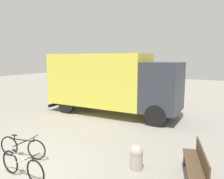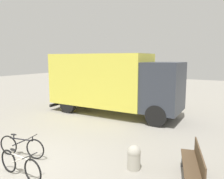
# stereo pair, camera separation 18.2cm
# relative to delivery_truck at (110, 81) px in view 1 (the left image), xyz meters

# --- Properties ---
(ground_plane) EXTENTS (60.00, 60.00, 0.00)m
(ground_plane) POSITION_rel_delivery_truck_xyz_m (0.73, -6.66, -1.85)
(ground_plane) COLOR gray
(delivery_truck) EXTENTS (7.47, 2.41, 3.36)m
(delivery_truck) POSITION_rel_delivery_truck_xyz_m (0.00, 0.00, 0.00)
(delivery_truck) COLOR #EAE04C
(delivery_truck) RESTS_ON ground
(park_bench) EXTENTS (0.86, 1.92, 0.92)m
(park_bench) POSITION_rel_delivery_truck_xyz_m (5.25, -5.10, -1.33)
(park_bench) COLOR brown
(park_bench) RESTS_ON ground
(bicycle_near) EXTENTS (1.64, 0.50, 0.73)m
(bicycle_near) POSITION_rel_delivery_truck_xyz_m (0.22, -6.17, -1.51)
(bicycle_near) COLOR black
(bicycle_near) RESTS_ON ground
(bicycle_middle) EXTENTS (1.67, 0.44, 0.73)m
(bicycle_middle) POSITION_rel_delivery_truck_xyz_m (1.22, -7.00, -1.51)
(bicycle_middle) COLOR black
(bicycle_middle) RESTS_ON ground
(bollard_near_bench) EXTENTS (0.39, 0.39, 0.70)m
(bollard_near_bench) POSITION_rel_delivery_truck_xyz_m (3.65, -5.12, -1.48)
(bollard_near_bench) COLOR #B2AD9E
(bollard_near_bench) RESTS_ON ground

